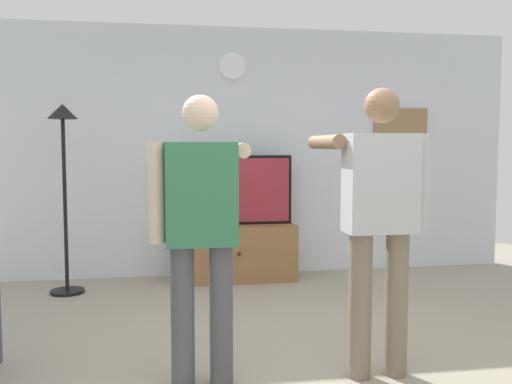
# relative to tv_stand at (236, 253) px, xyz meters

# --- Properties ---
(ground_plane) EXTENTS (8.40, 8.40, 0.00)m
(ground_plane) POSITION_rel_tv_stand_xyz_m (-0.02, -2.60, -0.29)
(ground_plane) COLOR #9E937F
(back_wall) EXTENTS (6.40, 0.10, 2.70)m
(back_wall) POSITION_rel_tv_stand_xyz_m (-0.02, 0.35, 1.06)
(back_wall) COLOR silver
(back_wall) RESTS_ON ground_plane
(tv_stand) EXTENTS (1.25, 0.48, 0.59)m
(tv_stand) POSITION_rel_tv_stand_xyz_m (0.00, 0.00, 0.00)
(tv_stand) COLOR olive
(tv_stand) RESTS_ON ground_plane
(television) EXTENTS (1.20, 0.07, 0.73)m
(television) POSITION_rel_tv_stand_xyz_m (0.00, 0.05, 0.66)
(television) COLOR black
(television) RESTS_ON tv_stand
(wall_clock) EXTENTS (0.29, 0.03, 0.29)m
(wall_clock) POSITION_rel_tv_stand_xyz_m (0.00, 0.29, 1.99)
(wall_clock) COLOR white
(framed_picture) EXTENTS (0.64, 0.04, 0.50)m
(framed_picture) POSITION_rel_tv_stand_xyz_m (1.94, 0.30, 1.31)
(framed_picture) COLOR #997047
(floor_lamp) EXTENTS (0.32, 0.32, 1.81)m
(floor_lamp) POSITION_rel_tv_stand_xyz_m (-1.68, -0.27, 1.00)
(floor_lamp) COLOR black
(floor_lamp) RESTS_ON ground_plane
(person_standing_nearer_lamp) EXTENTS (0.59, 0.78, 1.71)m
(person_standing_nearer_lamp) POSITION_rel_tv_stand_xyz_m (-0.53, -2.57, 0.68)
(person_standing_nearer_lamp) COLOR #4C4C51
(person_standing_nearer_lamp) RESTS_ON ground_plane
(person_standing_nearer_couch) EXTENTS (0.61, 0.78, 1.76)m
(person_standing_nearer_couch) POSITION_rel_tv_stand_xyz_m (0.54, -2.61, 0.71)
(person_standing_nearer_couch) COLOR #7A6B56
(person_standing_nearer_couch) RESTS_ON ground_plane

